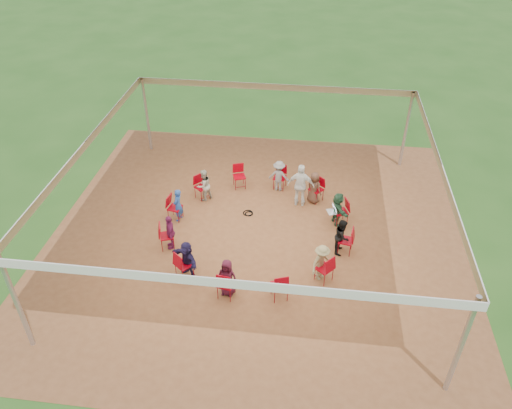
# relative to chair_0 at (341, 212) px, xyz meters

# --- Properties ---
(ground) EXTENTS (80.00, 80.00, 0.00)m
(ground) POSITION_rel_chair_0_xyz_m (-2.64, -0.96, -0.45)
(ground) COLOR #255119
(ground) RESTS_ON ground
(dirt_patch) EXTENTS (13.00, 13.00, 0.00)m
(dirt_patch) POSITION_rel_chair_0_xyz_m (-2.64, -0.96, -0.44)
(dirt_patch) COLOR brown
(dirt_patch) RESTS_ON ground
(tent) EXTENTS (10.33, 10.33, 3.00)m
(tent) POSITION_rel_chair_0_xyz_m (-2.64, -0.96, 1.92)
(tent) COLOR #B2B2B7
(tent) RESTS_ON ground
(chair_0) EXTENTS (0.56, 0.55, 0.90)m
(chair_0) POSITION_rel_chair_0_xyz_m (0.00, 0.00, 0.00)
(chair_0) COLOR #9E000F
(chair_0) RESTS_ON ground
(chair_1) EXTENTS (0.60, 0.61, 0.90)m
(chair_1) POSITION_rel_chair_0_xyz_m (-0.83, 1.19, 0.00)
(chair_1) COLOR #9E000F
(chair_1) RESTS_ON ground
(chair_2) EXTENTS (0.49, 0.51, 0.90)m
(chair_2) POSITION_rel_chair_0_xyz_m (-2.15, 1.81, 0.00)
(chair_2) COLOR #9E000F
(chair_2) RESTS_ON ground
(chair_3) EXTENTS (0.55, 0.56, 0.90)m
(chair_3) POSITION_rel_chair_0_xyz_m (-3.61, 1.68, 0.00)
(chair_3) COLOR #9E000F
(chair_3) RESTS_ON ground
(chair_4) EXTENTS (0.61, 0.60, 0.90)m
(chair_4) POSITION_rel_chair_0_xyz_m (-4.80, 0.85, 0.00)
(chair_4) COLOR #9E000F
(chair_4) RESTS_ON ground
(chair_5) EXTENTS (0.51, 0.49, 0.90)m
(chair_5) POSITION_rel_chair_0_xyz_m (-5.42, -0.47, 0.00)
(chair_5) COLOR #9E000F
(chair_5) RESTS_ON ground
(chair_6) EXTENTS (0.56, 0.55, 0.90)m
(chair_6) POSITION_rel_chair_0_xyz_m (-5.29, -1.92, 0.00)
(chair_6) COLOR #9E000F
(chair_6) RESTS_ON ground
(chair_7) EXTENTS (0.60, 0.61, 0.90)m
(chair_7) POSITION_rel_chair_0_xyz_m (-4.45, -3.12, 0.00)
(chair_7) COLOR #9E000F
(chair_7) RESTS_ON ground
(chair_8) EXTENTS (0.49, 0.51, 0.90)m
(chair_8) POSITION_rel_chair_0_xyz_m (-3.13, -3.73, 0.00)
(chair_8) COLOR #9E000F
(chair_8) RESTS_ON ground
(chair_9) EXTENTS (0.55, 0.56, 0.90)m
(chair_9) POSITION_rel_chair_0_xyz_m (-1.68, -3.61, 0.00)
(chair_9) COLOR #9E000F
(chair_9) RESTS_ON ground
(chair_10) EXTENTS (0.61, 0.60, 0.90)m
(chair_10) POSITION_rel_chair_0_xyz_m (-0.49, -2.77, 0.00)
(chair_10) COLOR #9E000F
(chair_10) RESTS_ON ground
(chair_11) EXTENTS (0.51, 0.49, 0.90)m
(chair_11) POSITION_rel_chair_0_xyz_m (0.13, -1.45, 0.00)
(chair_11) COLOR #9E000F
(chair_11) RESTS_ON ground
(person_seated_0) EXTENTS (0.75, 1.16, 1.17)m
(person_seated_0) POSITION_rel_chair_0_xyz_m (-0.11, -0.04, 0.14)
(person_seated_0) COLOR #265036
(person_seated_0) RESTS_ON ground
(person_seated_1) EXTENTS (0.64, 0.61, 1.17)m
(person_seated_1) POSITION_rel_chair_0_xyz_m (-0.91, 1.10, 0.14)
(person_seated_1) COLOR #533527
(person_seated_1) RESTS_ON ground
(person_seated_2) EXTENTS (0.81, 0.50, 1.17)m
(person_seated_2) POSITION_rel_chair_0_xyz_m (-2.18, 1.69, 0.14)
(person_seated_2) COLOR gray
(person_seated_2) RESTS_ON ground
(person_seated_3) EXTENTS (0.62, 0.65, 1.17)m
(person_seated_3) POSITION_rel_chair_0_xyz_m (-4.71, 0.77, 0.14)
(person_seated_3) COLOR #B5B29F
(person_seated_3) RESTS_ON ground
(person_seated_4) EXTENTS (0.35, 0.47, 1.17)m
(person_seated_4) POSITION_rel_chair_0_xyz_m (-5.30, -0.49, 0.14)
(person_seated_4) COLOR #224898
(person_seated_4) RESTS_ON ground
(person_seated_5) EXTENTS (0.56, 0.76, 1.17)m
(person_seated_5) POSITION_rel_chair_0_xyz_m (-5.18, -1.88, 0.14)
(person_seated_5) COLOR #7F2057
(person_seated_5) RESTS_ON ground
(person_seated_6) EXTENTS (1.09, 1.01, 1.17)m
(person_seated_6) POSITION_rel_chair_0_xyz_m (-4.38, -3.02, 0.14)
(person_seated_6) COLOR #1F1A42
(person_seated_6) RESTS_ON ground
(person_seated_7) EXTENTS (0.62, 0.41, 1.17)m
(person_seated_7) POSITION_rel_chair_0_xyz_m (-3.11, -3.61, 0.14)
(person_seated_7) COLOR #431123
(person_seated_7) RESTS_ON ground
(person_seated_8) EXTENTS (0.77, 0.82, 1.17)m
(person_seated_8) POSITION_rel_chair_0_xyz_m (-0.58, -2.69, 0.14)
(person_seated_8) COLOR #96885A
(person_seated_8) RESTS_ON ground
(person_seated_9) EXTENTS (0.42, 0.62, 1.17)m
(person_seated_9) POSITION_rel_chair_0_xyz_m (0.01, -1.43, 0.14)
(person_seated_9) COLOR black
(person_seated_9) RESTS_ON ground
(standing_person) EXTENTS (0.96, 0.54, 1.58)m
(standing_person) POSITION_rel_chair_0_xyz_m (-1.36, 0.87, 0.34)
(standing_person) COLOR white
(standing_person) RESTS_ON ground
(cable_coil) EXTENTS (0.35, 0.35, 0.03)m
(cable_coil) POSITION_rel_chair_0_xyz_m (-3.06, 0.11, -0.43)
(cable_coil) COLOR black
(cable_coil) RESTS_ON ground
(laptop) EXTENTS (0.38, 0.42, 0.24)m
(laptop) POSITION_rel_chair_0_xyz_m (-0.26, -0.09, 0.12)
(laptop) COLOR #B7B7BC
(laptop) RESTS_ON ground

